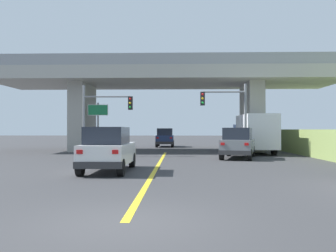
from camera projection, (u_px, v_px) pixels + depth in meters
ground at (167, 151)px, 32.74m from camera, size 160.00×160.00×0.00m
overpass_bridge at (167, 87)px, 32.80m from camera, size 30.06×8.46×7.92m
lane_divider_stripe at (157, 166)px, 18.85m from camera, size 0.20×22.74×0.01m
suv_lead at (108, 149)px, 16.58m from camera, size 1.94×4.72×2.02m
suv_crossing at (238, 143)px, 24.21m from camera, size 3.06×5.11×2.02m
box_truck at (254, 133)px, 29.25m from camera, size 2.33×7.51×3.05m
sedan_oncoming at (165, 138)px, 40.22m from camera, size 1.92×4.57×2.02m
traffic_signal_nearside at (229, 109)px, 25.89m from camera, size 3.27×0.36×5.15m
traffic_signal_farside at (101, 111)px, 26.59m from camera, size 3.65×0.36×5.13m
highway_sign at (98, 116)px, 30.89m from camera, size 1.72×0.17×4.17m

